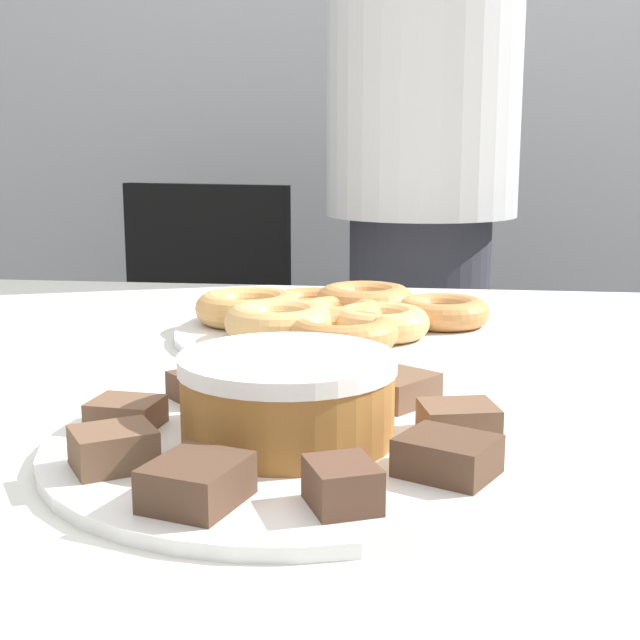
% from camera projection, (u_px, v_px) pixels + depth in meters
% --- Properties ---
extents(wall_back, '(8.00, 0.05, 2.60)m').
position_uv_depth(wall_back, '(426.00, 24.00, 2.35)').
color(wall_back, '#B2B7BC').
rests_on(wall_back, ground_plane).
extents(table, '(1.61, 1.10, 0.77)m').
position_uv_depth(table, '(390.00, 458.00, 0.87)').
color(table, silver).
rests_on(table, ground_plane).
extents(person_standing, '(0.35, 0.35, 1.74)m').
position_uv_depth(person_standing, '(421.00, 183.00, 1.62)').
color(person_standing, '#383842').
rests_on(person_standing, ground_plane).
extents(office_chair_left, '(0.52, 0.52, 0.90)m').
position_uv_depth(office_chair_left, '(180.00, 407.00, 1.92)').
color(office_chair_left, black).
rests_on(office_chair_left, ground_plane).
extents(plate_cake, '(0.35, 0.35, 0.01)m').
position_uv_depth(plate_cake, '(288.00, 446.00, 0.65)').
color(plate_cake, white).
rests_on(plate_cake, table).
extents(plate_donuts, '(0.38, 0.38, 0.01)m').
position_uv_depth(plate_donuts, '(340.00, 334.00, 1.03)').
color(plate_donuts, white).
rests_on(plate_donuts, table).
extents(frosted_cake, '(0.16, 0.16, 0.06)m').
position_uv_depth(frosted_cake, '(288.00, 397.00, 0.64)').
color(frosted_cake, '#9E662D').
rests_on(frosted_cake, plate_cake).
extents(lamington_0, '(0.05, 0.06, 0.03)m').
position_uv_depth(lamington_0, '(342.00, 485.00, 0.53)').
color(lamington_0, brown).
rests_on(lamington_0, plate_cake).
extents(lamington_1, '(0.07, 0.07, 0.03)m').
position_uv_depth(lamington_1, '(448.00, 456.00, 0.58)').
color(lamington_1, '#513828').
rests_on(lamington_1, plate_cake).
extents(lamington_2, '(0.06, 0.06, 0.02)m').
position_uv_depth(lamington_2, '(458.00, 419.00, 0.66)').
color(lamington_2, brown).
rests_on(lamington_2, plate_cake).
extents(lamington_3, '(0.08, 0.08, 0.02)m').
position_uv_depth(lamington_3, '(397.00, 389.00, 0.74)').
color(lamington_3, brown).
rests_on(lamington_3, plate_cake).
extents(lamington_4, '(0.04, 0.05, 0.03)m').
position_uv_depth(lamington_4, '(301.00, 377.00, 0.77)').
color(lamington_4, brown).
rests_on(lamington_4, plate_cake).
extents(lamington_5, '(0.06, 0.06, 0.02)m').
position_uv_depth(lamington_5, '(201.00, 386.00, 0.75)').
color(lamington_5, brown).
rests_on(lamington_5, plate_cake).
extents(lamington_6, '(0.06, 0.05, 0.02)m').
position_uv_depth(lamington_6, '(126.00, 413.00, 0.68)').
color(lamington_6, brown).
rests_on(lamington_6, plate_cake).
extents(lamington_7, '(0.07, 0.07, 0.03)m').
position_uv_depth(lamington_7, '(113.00, 448.00, 0.59)').
color(lamington_7, brown).
rests_on(lamington_7, plate_cake).
extents(lamington_8, '(0.07, 0.07, 0.03)m').
position_uv_depth(lamington_8, '(197.00, 482.00, 0.53)').
color(lamington_8, '#513828').
rests_on(lamington_8, plate_cake).
extents(donut_0, '(0.10, 0.10, 0.03)m').
position_uv_depth(donut_0, '(340.00, 315.00, 1.03)').
color(donut_0, tan).
rests_on(donut_0, plate_donuts).
extents(donut_1, '(0.12, 0.12, 0.04)m').
position_uv_depth(donut_1, '(365.00, 302.00, 1.10)').
color(donut_1, '#C68447').
rests_on(donut_1, plate_donuts).
extents(donut_2, '(0.11, 0.11, 0.03)m').
position_uv_depth(donut_2, '(313.00, 304.00, 1.11)').
color(donut_2, '#C68447').
rests_on(donut_2, plate_donuts).
extents(donut_3, '(0.13, 0.13, 0.04)m').
position_uv_depth(donut_3, '(249.00, 308.00, 1.06)').
color(donut_3, tan).
rests_on(donut_3, plate_donuts).
extents(donut_4, '(0.12, 0.12, 0.04)m').
position_uv_depth(donut_4, '(279.00, 322.00, 0.98)').
color(donut_4, '#E5AD66').
rests_on(donut_4, plate_donuts).
extents(donut_5, '(0.12, 0.12, 0.03)m').
position_uv_depth(donut_5, '(343.00, 332.00, 0.94)').
color(donut_5, '#C68447').
rests_on(donut_5, plate_donuts).
extents(donut_6, '(0.11, 0.11, 0.03)m').
position_uv_depth(donut_6, '(380.00, 323.00, 0.99)').
color(donut_6, '#E5AD66').
rests_on(donut_6, plate_donuts).
extents(donut_7, '(0.11, 0.11, 0.03)m').
position_uv_depth(donut_7, '(442.00, 312.00, 1.05)').
color(donut_7, '#C68447').
rests_on(donut_7, plate_donuts).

